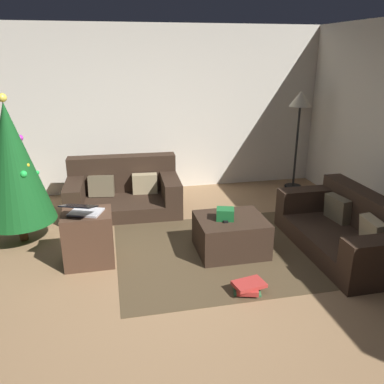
% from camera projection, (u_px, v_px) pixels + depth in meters
% --- Properties ---
extents(ground_plane, '(6.40, 6.40, 0.00)m').
position_uv_depth(ground_plane, '(162.00, 292.00, 3.81)').
color(ground_plane, '#93704C').
extents(rear_partition, '(6.40, 0.12, 2.60)m').
position_uv_depth(rear_partition, '(132.00, 111.00, 6.27)').
color(rear_partition, silver).
rests_on(rear_partition, ground_plane).
extents(couch_left, '(1.61, 1.02, 0.74)m').
position_uv_depth(couch_left, '(124.00, 191.00, 5.76)').
color(couch_left, '#332319').
rests_on(couch_left, ground_plane).
extents(couch_right, '(0.90, 1.72, 0.65)m').
position_uv_depth(couch_right, '(349.00, 230.00, 4.55)').
color(couch_right, '#332319').
rests_on(couch_right, ground_plane).
extents(ottoman, '(0.77, 0.66, 0.41)m').
position_uv_depth(ottoman, '(231.00, 235.00, 4.54)').
color(ottoman, '#332319').
rests_on(ottoman, ground_plane).
extents(gift_box, '(0.23, 0.21, 0.13)m').
position_uv_depth(gift_box, '(225.00, 214.00, 4.42)').
color(gift_box, '#19662D').
rests_on(gift_box, ottoman).
extents(tv_remote, '(0.06, 0.16, 0.02)m').
position_uv_depth(tv_remote, '(224.00, 219.00, 4.41)').
color(tv_remote, black).
rests_on(tv_remote, ottoman).
extents(christmas_tree, '(0.84, 0.84, 1.77)m').
position_uv_depth(christmas_tree, '(13.00, 164.00, 4.55)').
color(christmas_tree, brown).
rests_on(christmas_tree, ground_plane).
extents(side_table, '(0.52, 0.44, 0.58)m').
position_uv_depth(side_table, '(89.00, 238.00, 4.27)').
color(side_table, '#4C3323').
rests_on(side_table, ground_plane).
extents(laptop, '(0.45, 0.49, 0.18)m').
position_uv_depth(laptop, '(83.00, 210.00, 4.09)').
color(laptop, silver).
rests_on(laptop, side_table).
extents(book_stack, '(0.33, 0.26, 0.11)m').
position_uv_depth(book_stack, '(248.00, 287.00, 3.78)').
color(book_stack, '#387A47').
rests_on(book_stack, ground_plane).
extents(corner_lamp, '(0.36, 0.36, 1.60)m').
position_uv_depth(corner_lamp, '(300.00, 106.00, 6.33)').
color(corner_lamp, black).
rests_on(corner_lamp, ground_plane).
extents(area_rug, '(2.60, 2.00, 0.01)m').
position_uv_depth(area_rug, '(230.00, 251.00, 4.61)').
color(area_rug, '#4E3E28').
rests_on(area_rug, ground_plane).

